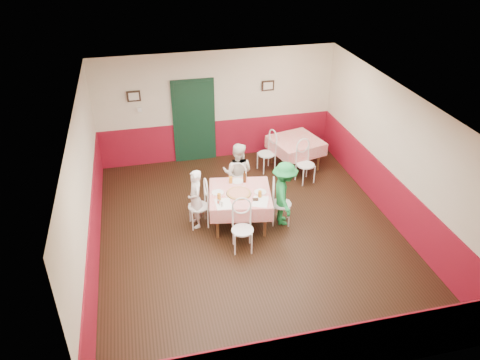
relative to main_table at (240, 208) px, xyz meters
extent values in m
plane|color=black|center=(0.13, -0.40, -0.38)|extent=(7.00, 7.00, 0.00)
plane|color=white|center=(0.13, -0.40, 2.42)|extent=(7.00, 7.00, 0.00)
cube|color=beige|center=(0.13, 3.10, 1.02)|extent=(6.00, 0.10, 2.80)
cube|color=beige|center=(0.13, -3.90, 1.02)|extent=(6.00, 0.10, 2.80)
cube|color=beige|center=(-2.87, -0.40, 1.02)|extent=(0.10, 7.00, 2.80)
cube|color=beige|center=(3.13, -0.40, 1.02)|extent=(0.10, 7.00, 2.80)
cube|color=maroon|center=(0.13, 3.08, 0.12)|extent=(6.00, 0.03, 1.00)
cube|color=maroon|center=(0.13, -3.89, 0.12)|extent=(6.00, 0.03, 1.00)
cube|color=maroon|center=(-2.86, -0.40, 0.12)|extent=(0.03, 7.00, 1.00)
cube|color=maroon|center=(3.11, -0.40, 0.12)|extent=(0.03, 7.00, 1.00)
cube|color=black|center=(-0.47, 3.05, 0.68)|extent=(0.96, 0.06, 2.10)
cube|color=black|center=(-1.87, 3.05, 1.48)|extent=(0.32, 0.03, 0.26)
cube|color=black|center=(1.43, 3.05, 1.48)|extent=(0.32, 0.03, 0.26)
cube|color=white|center=(-1.77, 3.05, 1.12)|extent=(0.10, 0.03, 0.10)
cube|color=red|center=(0.00, 0.00, 0.00)|extent=(1.41, 1.41, 0.77)
cube|color=red|center=(1.90, 2.07, 0.00)|extent=(1.36, 1.36, 0.77)
cylinder|color=#B74723|center=(-0.03, -0.04, 0.40)|extent=(0.56, 0.56, 0.03)
cylinder|color=white|center=(-0.44, 0.09, 0.39)|extent=(0.29, 0.29, 0.01)
cylinder|color=white|center=(0.40, -0.09, 0.39)|extent=(0.29, 0.29, 0.01)
cylinder|color=white|center=(0.05, 0.44, 0.39)|extent=(0.29, 0.29, 0.01)
cylinder|color=#BF7219|center=(-0.46, -0.17, 0.45)|extent=(0.09, 0.09, 0.14)
cylinder|color=#BF7219|center=(0.35, -0.25, 0.45)|extent=(0.08, 0.08, 0.13)
cylinder|color=#BF7219|center=(-0.10, 0.41, 0.46)|extent=(0.09, 0.09, 0.14)
cylinder|color=#381C0A|center=(0.19, 0.38, 0.51)|extent=(0.08, 0.08, 0.24)
cylinder|color=silver|center=(-0.49, -0.36, 0.43)|extent=(0.04, 0.04, 0.09)
cylinder|color=silver|center=(-0.45, -0.42, 0.43)|extent=(0.04, 0.04, 0.09)
cylinder|color=#B23319|center=(-0.50, -0.30, 0.43)|extent=(0.04, 0.04, 0.09)
cube|color=white|center=(-0.41, -0.33, 0.39)|extent=(0.31, 0.41, 0.00)
cube|color=white|center=(0.31, -0.42, 0.39)|extent=(0.43, 0.48, 0.00)
cube|color=black|center=(0.23, -0.34, 0.40)|extent=(0.12, 0.11, 0.02)
imported|color=gray|center=(-0.89, 0.15, 0.26)|extent=(0.34, 0.49, 1.27)
imported|color=gray|center=(0.15, 0.89, 0.33)|extent=(0.84, 0.76, 1.40)
imported|color=gray|center=(0.89, -0.15, 0.32)|extent=(0.65, 0.97, 1.39)
camera|label=1|loc=(-1.81, -7.76, 5.38)|focal=35.00mm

